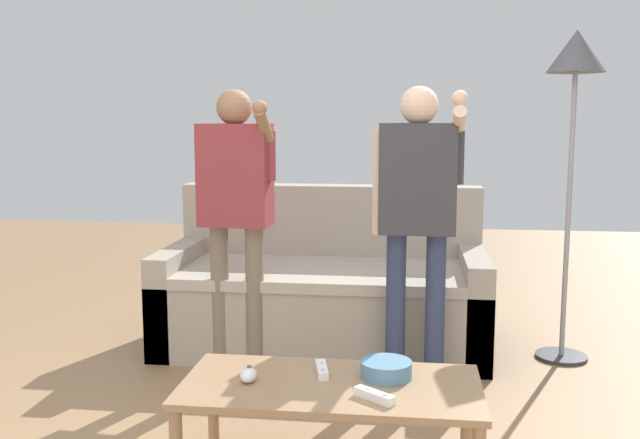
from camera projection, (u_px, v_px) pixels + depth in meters
name	position (u px, v px, depth m)	size (l,w,h in m)	color
couch	(325.00, 292.00, 4.15)	(1.85, 0.92, 0.91)	#9E9384
coffee_table	(331.00, 396.00, 2.48)	(1.05, 0.51, 0.40)	#997551
snack_bowl	(386.00, 369.00, 2.52)	(0.18, 0.18, 0.06)	teal
game_remote_nunchuk	(249.00, 375.00, 2.48)	(0.06, 0.09, 0.05)	white
floor_lamp	(575.00, 82.00, 3.71)	(0.30, 0.30, 1.78)	#2D2D33
player_left	(236.00, 196.00, 3.65)	(0.43, 0.32, 1.47)	#756656
player_right	(417.00, 201.00, 3.39)	(0.43, 0.28, 1.47)	#2D3856
game_remote_wand_near	(322.00, 370.00, 2.56)	(0.07, 0.16, 0.03)	white
game_remote_wand_far	(374.00, 396.00, 2.32)	(0.14, 0.12, 0.03)	white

